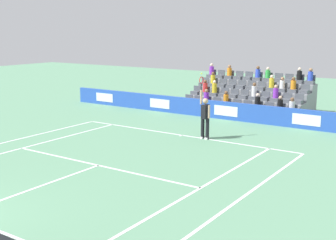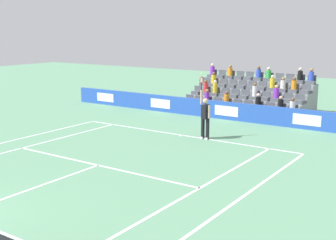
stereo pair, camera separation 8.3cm
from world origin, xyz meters
TOP-DOWN VIEW (x-y plane):
  - line_baseline at (0.00, -11.89)m, footprint 10.97×0.10m
  - line_service at (0.00, -6.40)m, footprint 8.23×0.10m
  - line_centre_service at (0.00, -3.20)m, footprint 0.10×6.40m
  - line_singles_sideline_left at (4.12, -5.95)m, footprint 0.10×11.89m
  - line_singles_sideline_right at (-4.12, -5.95)m, footprint 0.10×11.89m
  - line_doubles_sideline_right at (-5.49, -5.95)m, footprint 0.10×11.89m
  - line_centre_mark at (0.00, -11.79)m, footprint 0.10×0.20m
  - sponsor_barrier at (0.00, -16.28)m, footprint 21.18×0.22m
  - tennis_player at (-1.16, -11.89)m, footprint 0.53×0.37m
  - stadium_stand at (-0.01, -19.21)m, footprint 6.82×3.80m

SIDE VIEW (x-z plane):
  - line_baseline at x=0.00m, z-range 0.00..0.01m
  - line_service at x=0.00m, z-range 0.00..0.01m
  - line_centre_service at x=0.00m, z-range 0.00..0.01m
  - line_singles_sideline_left at x=4.12m, z-range 0.00..0.01m
  - line_singles_sideline_right at x=-4.12m, z-range 0.00..0.01m
  - line_doubles_sideline_right at x=-5.49m, z-range 0.00..0.01m
  - line_centre_mark at x=0.00m, z-range 0.00..0.01m
  - sponsor_barrier at x=0.00m, z-range 0.00..0.93m
  - stadium_stand at x=-0.01m, z-range -0.59..1.99m
  - tennis_player at x=-1.16m, z-range -0.43..2.42m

